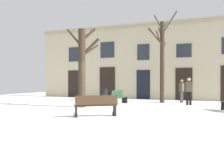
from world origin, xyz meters
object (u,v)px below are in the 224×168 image
Objects in this scene: tree_left_of_center at (162,58)px; litter_bin at (104,94)px; bench_by_litter_bin at (119,97)px; person_by_shop_door at (182,90)px; tree_right_of_center at (82,65)px; bench_far_corner at (96,105)px; person_strolling at (189,90)px.

litter_bin is at bearing 171.34° from tree_left_of_center.
person_by_shop_door is (3.47, 2.60, 0.41)m from bench_by_litter_bin.
tree_right_of_center reaches higher than bench_by_litter_bin.
bench_far_corner is 0.99× the size of person_strolling.
tree_right_of_center is at bearing 161.91° from bench_by_litter_bin.
tree_left_of_center reaches higher than bench_by_litter_bin.
person_strolling is (1.89, -1.06, -2.07)m from tree_left_of_center.
tree_right_of_center is 2.74× the size of person_strolling.
bench_far_corner is 7.43m from person_strolling.
tree_left_of_center is (3.37, 4.73, 0.63)m from tree_right_of_center.
bench_far_corner is at bearing -96.49° from tree_left_of_center.
person_by_shop_door is at bearing -1.00° from litter_bin.
bench_far_corner is at bearing -66.93° from litter_bin.
person_by_shop_door is at bearing 26.67° from tree_left_of_center.
bench_by_litter_bin is at bearing 68.14° from tree_right_of_center.
litter_bin is at bearing -105.36° from bench_far_corner.
litter_bin is 0.56× the size of bench_by_litter_bin.
person_by_shop_door is at bearing -142.20° from bench_far_corner.
litter_bin is 5.78m from person_by_shop_door.
person_strolling is at bearing -73.47° from bench_by_litter_bin.
bench_by_litter_bin is 0.99× the size of person_strolling.
person_by_shop_door is (5.77, -0.10, 0.39)m from litter_bin.
tree_right_of_center reaches higher than bench_far_corner.
tree_left_of_center reaches higher than person_by_shop_door.
bench_by_litter_bin is 4.36m from person_by_shop_door.
tree_left_of_center is at bearing 54.51° from tree_right_of_center.
tree_right_of_center is at bearing -155.97° from person_strolling.
person_strolling reaches higher than litter_bin.
bench_far_corner is (-0.90, -7.94, -2.51)m from tree_left_of_center.
person_by_shop_door reaches higher than litter_bin.
litter_bin reaches higher than bench_far_corner.
person_by_shop_door is (4.56, 5.33, -1.50)m from tree_right_of_center.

